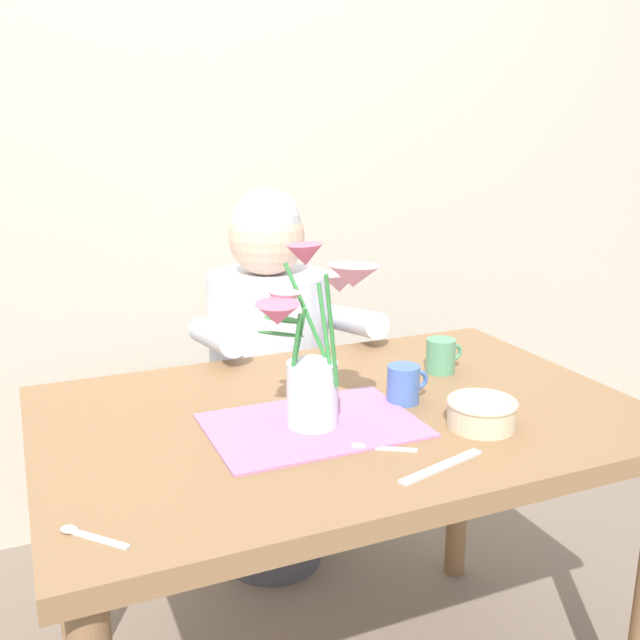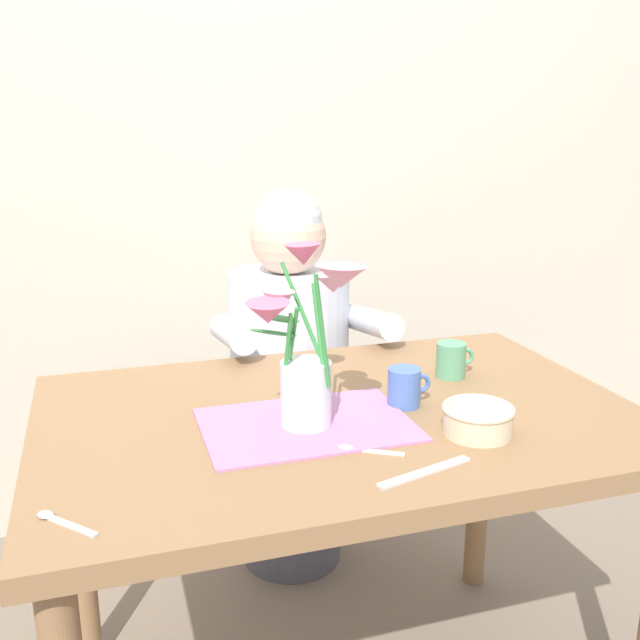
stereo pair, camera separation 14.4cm
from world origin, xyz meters
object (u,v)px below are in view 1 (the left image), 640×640
at_px(coffee_cup, 404,384).
at_px(tea_cup, 441,356).
at_px(dinner_knife, 441,467).
at_px(seated_person, 270,388).
at_px(flower_vase, 312,343).
at_px(ceramic_bowl, 482,412).

distance_m(coffee_cup, tea_cup, 0.22).
bearing_deg(dinner_knife, coffee_cup, 57.20).
distance_m(seated_person, tea_cup, 0.60).
xyz_separation_m(flower_vase, coffee_cup, (0.23, 0.05, -0.13)).
height_order(coffee_cup, tea_cup, same).
relative_size(flower_vase, ceramic_bowl, 2.51).
distance_m(ceramic_bowl, tea_cup, 0.32).
bearing_deg(tea_cup, ceramic_bowl, -108.57).
xyz_separation_m(flower_vase, ceramic_bowl, (0.30, -0.12, -0.14)).
relative_size(ceramic_bowl, tea_cup, 1.46).
height_order(flower_vase, dinner_knife, flower_vase).
bearing_deg(coffee_cup, seated_person, 96.83).
xyz_separation_m(seated_person, ceramic_bowl, (0.15, -0.80, 0.21)).
relative_size(ceramic_bowl, coffee_cup, 1.46).
bearing_deg(ceramic_bowl, dinner_knife, -144.70).
bearing_deg(coffee_cup, dinner_knife, -107.42).
distance_m(seated_person, ceramic_bowl, 0.84).
bearing_deg(dinner_knife, tea_cup, 42.20).
bearing_deg(ceramic_bowl, flower_vase, 157.83).
height_order(flower_vase, coffee_cup, flower_vase).
relative_size(seated_person, dinner_knife, 5.97).
distance_m(flower_vase, ceramic_bowl, 0.35).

